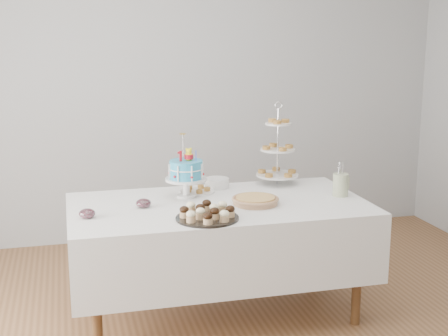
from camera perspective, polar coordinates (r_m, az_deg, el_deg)
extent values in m
plane|color=brown|center=(4.06, 0.60, -14.88)|extent=(5.00, 5.00, 0.00)
cube|color=#A8ABAE|center=(5.58, -4.74, 7.14)|extent=(5.00, 0.04, 2.70)
cube|color=#A8ABAE|center=(1.83, 17.24, -4.44)|extent=(5.00, 0.04, 2.70)
cube|color=white|center=(4.11, -0.47, -6.24)|extent=(1.92, 1.02, 0.45)
cylinder|color=#55351D|center=(3.74, -11.61, -11.94)|extent=(0.06, 0.06, 0.67)
cylinder|color=#55351D|center=(4.13, 12.09, -9.56)|extent=(0.06, 0.06, 0.67)
cylinder|color=#55351D|center=(4.42, -12.13, -8.04)|extent=(0.06, 0.06, 0.67)
cylinder|color=#55351D|center=(4.76, 8.12, -6.41)|extent=(0.06, 0.06, 0.67)
cylinder|color=#2F9FCE|center=(4.15, -3.48, -0.12)|extent=(0.22, 0.22, 0.12)
torus|color=white|center=(4.15, -3.49, -0.04)|extent=(0.23, 0.23, 0.01)
cube|color=red|center=(4.11, -3.99, 1.10)|extent=(0.02, 0.02, 0.07)
cylinder|color=blue|center=(4.12, -2.58, 1.15)|extent=(0.01, 0.01, 0.07)
cylinder|color=silver|center=(4.14, -3.77, 1.91)|extent=(0.00, 0.00, 0.17)
cylinder|color=yellow|center=(4.13, -3.79, 3.13)|extent=(0.04, 0.04, 0.01)
cylinder|color=black|center=(3.71, -1.54, -4.59)|extent=(0.38, 0.38, 0.01)
ellipsoid|color=black|center=(3.68, -2.66, -3.86)|extent=(0.06, 0.06, 0.04)
ellipsoid|color=#F7E8BF|center=(3.71, -0.44, -3.71)|extent=(0.06, 0.06, 0.04)
cylinder|color=tan|center=(4.02, 2.88, -3.08)|extent=(0.28, 0.28, 0.04)
cylinder|color=#B38E45|center=(4.01, 2.89, -2.78)|extent=(0.25, 0.25, 0.02)
torus|color=tan|center=(4.02, 2.89, -2.83)|extent=(0.30, 0.30, 0.02)
cylinder|color=silver|center=(4.51, 4.95, 1.97)|extent=(0.02, 0.02, 0.55)
cylinder|color=white|center=(4.55, 4.90, -0.63)|extent=(0.31, 0.31, 0.01)
cylinder|color=white|center=(4.51, 4.94, 1.69)|extent=(0.25, 0.25, 0.01)
cylinder|color=white|center=(4.48, 4.98, 4.06)|extent=(0.19, 0.19, 0.01)
torus|color=silver|center=(4.46, 5.02, 5.71)|extent=(0.06, 0.01, 0.06)
cylinder|color=white|center=(4.43, -0.66, -1.38)|extent=(0.17, 0.17, 0.07)
cylinder|color=white|center=(4.31, -2.49, -2.17)|extent=(0.24, 0.24, 0.01)
ellipsoid|color=silver|center=(3.81, -12.41, -4.08)|extent=(0.10, 0.10, 0.06)
cylinder|color=#5D081A|center=(3.81, -12.41, -4.15)|extent=(0.07, 0.07, 0.03)
ellipsoid|color=silver|center=(3.97, -7.37, -3.21)|extent=(0.10, 0.10, 0.06)
cylinder|color=#5D081A|center=(3.97, -7.37, -3.28)|extent=(0.07, 0.07, 0.03)
cylinder|color=beige|center=(4.27, 10.61, -1.52)|extent=(0.10, 0.10, 0.15)
cylinder|color=beige|center=(4.28, 11.32, -1.35)|extent=(0.01, 0.01, 0.08)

